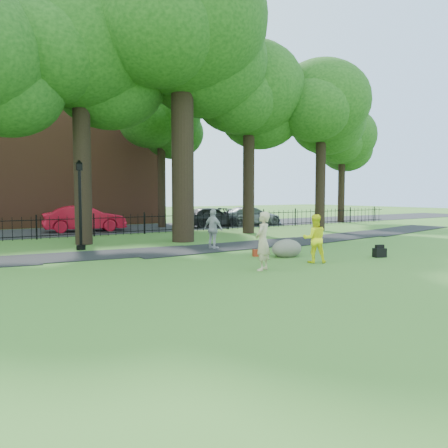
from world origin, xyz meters
TOP-DOWN VIEW (x-y plane):
  - ground at (0.00, 0.00)m, footprint 120.00×120.00m
  - footpath at (1.00, 3.90)m, footprint 36.07×3.85m
  - street at (0.00, 16.00)m, footprint 80.00×7.00m
  - iron_fence at (0.00, 12.00)m, footprint 44.00×0.04m
  - brick_building at (-4.00, 24.00)m, footprint 18.00×8.00m
  - big_tree at (0.13, 7.09)m, footprint 10.08×8.61m
  - tree_row at (0.52, 8.40)m, footprint 26.82×7.96m
  - woman at (-1.72, -1.68)m, footprint 0.80×0.72m
  - man at (0.73, -1.45)m, footprint 1.03×0.97m
  - pedestrian at (-0.31, 3.60)m, footprint 0.68×1.10m
  - boulder at (0.89, 0.19)m, footprint 1.49×1.32m
  - lamppost at (-5.17, 6.51)m, footprint 0.38×0.38m
  - backpack at (3.73, -1.84)m, footprint 0.52×0.40m
  - red_bag at (0.00, 0.84)m, footprint 0.45×0.37m
  - red_sedan at (-2.58, 15.48)m, footprint 5.16×2.34m
  - grey_car at (6.09, 14.39)m, footprint 4.37×1.81m
  - silver_car at (9.56, 14.26)m, footprint 5.03×2.57m

SIDE VIEW (x-z plane):
  - ground at x=0.00m, z-range 0.00..0.00m
  - footpath at x=1.00m, z-range -0.01..0.01m
  - street at x=0.00m, z-range -0.01..0.01m
  - red_bag at x=0.00m, z-range 0.00..0.26m
  - backpack at x=3.73m, z-range 0.00..0.34m
  - boulder at x=0.89m, z-range 0.00..0.72m
  - iron_fence at x=0.00m, z-range 0.00..1.20m
  - silver_car at x=9.56m, z-range 0.00..1.40m
  - grey_car at x=6.09m, z-range 0.00..1.48m
  - red_sedan at x=-2.58m, z-range 0.00..1.64m
  - man at x=0.73m, z-range 0.00..1.68m
  - pedestrian at x=-0.31m, z-range 0.00..1.75m
  - woman at x=-1.72m, z-range 0.00..1.84m
  - lamppost at x=-5.17m, z-range -0.04..3.79m
  - brick_building at x=-4.00m, z-range 0.00..12.00m
  - tree_row at x=0.52m, z-range 1.94..14.36m
  - big_tree at x=0.13m, z-range 2.96..17.33m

